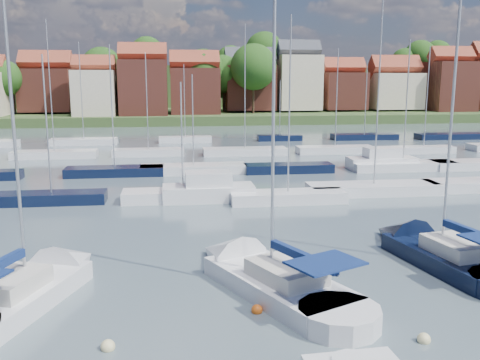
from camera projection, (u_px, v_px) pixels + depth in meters
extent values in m
plane|color=#424F5A|center=(242.00, 160.00, 61.41)|extent=(260.00, 260.00, 0.00)
cube|color=silver|center=(20.00, 300.00, 22.35)|extent=(5.17, 7.61, 1.20)
cone|color=silver|center=(74.00, 264.00, 26.55)|extent=(3.92, 4.21, 2.93)
cube|color=beige|center=(11.00, 283.00, 21.70)|extent=(2.93, 3.45, 0.70)
cylinder|color=#B2B2B7|center=(14.00, 129.00, 21.46)|extent=(0.14, 0.14, 13.01)
cube|color=silver|center=(278.00, 288.00, 23.55)|extent=(6.20, 8.37, 1.20)
cone|color=silver|center=(223.00, 257.00, 27.56)|extent=(4.51, 4.77, 3.22)
cylinder|color=silver|center=(339.00, 322.00, 20.35)|extent=(4.29, 4.29, 1.20)
cube|color=beige|center=(286.00, 272.00, 22.93)|extent=(3.41, 3.87, 0.70)
cylinder|color=#B2B2B7|center=(273.00, 111.00, 22.51)|extent=(0.14, 0.14, 14.32)
cylinder|color=#B2B2B7|center=(302.00, 260.00, 21.87)|extent=(1.92, 3.93, 0.10)
cube|color=navy|center=(303.00, 256.00, 21.85)|extent=(2.00, 3.82, 0.35)
cube|color=navy|center=(325.00, 263.00, 20.66)|extent=(3.30, 2.91, 0.08)
cube|color=black|center=(448.00, 262.00, 26.91)|extent=(4.35, 7.69, 1.20)
cone|color=black|center=(395.00, 237.00, 31.13)|extent=(3.64, 4.03, 3.02)
cube|color=beige|center=(456.00, 247.00, 26.26)|extent=(2.65, 3.37, 0.70)
cylinder|color=#B2B2B7|center=(452.00, 113.00, 25.95)|extent=(0.14, 0.14, 13.72)
cylinder|color=#B2B2B7|center=(472.00, 236.00, 25.16)|extent=(0.87, 3.97, 0.10)
cube|color=navy|center=(472.00, 233.00, 25.13)|extent=(1.03, 3.81, 0.35)
sphere|color=beige|center=(108.00, 349.00, 18.80)|extent=(0.52, 0.52, 0.52)
sphere|color=#D85914|center=(257.00, 312.00, 21.74)|extent=(0.47, 0.47, 0.47)
sphere|color=beige|center=(424.00, 342.00, 19.32)|extent=(0.48, 0.48, 0.48)
sphere|color=#D85914|center=(435.00, 245.00, 30.31)|extent=(0.42, 0.42, 0.42)
cube|color=black|center=(52.00, 199.00, 40.26)|extent=(8.01, 2.24, 1.00)
cylinder|color=#B2B2B7|center=(47.00, 125.00, 39.19)|extent=(0.12, 0.12, 10.16)
cube|color=silver|center=(183.00, 196.00, 41.16)|extent=(9.22, 2.58, 1.00)
cylinder|color=#B2B2B7|center=(182.00, 137.00, 40.28)|extent=(0.12, 0.12, 8.18)
cube|color=silver|center=(288.00, 198.00, 40.60)|extent=(8.78, 2.46, 1.00)
cylinder|color=#B2B2B7|center=(289.00, 118.00, 39.44)|extent=(0.12, 0.12, 11.06)
cube|color=silver|center=(374.00, 190.00, 43.55)|extent=(10.79, 3.02, 1.00)
cylinder|color=#B2B2B7|center=(379.00, 91.00, 42.03)|extent=(0.12, 0.12, 14.87)
cube|color=silver|center=(209.00, 194.00, 41.18)|extent=(7.00, 2.60, 1.40)
cube|color=silver|center=(208.00, 180.00, 40.97)|extent=(3.50, 2.20, 1.30)
cube|color=black|center=(115.00, 172.00, 51.51)|extent=(9.30, 2.60, 1.00)
cylinder|color=#B2B2B7|center=(112.00, 107.00, 50.31)|extent=(0.12, 0.12, 11.48)
cube|color=silver|center=(194.00, 170.00, 52.82)|extent=(10.40, 2.91, 1.00)
cylinder|color=#B2B2B7|center=(193.00, 120.00, 51.89)|extent=(0.12, 0.12, 8.77)
cube|color=black|center=(289.00, 169.00, 53.29)|extent=(8.80, 2.46, 1.00)
cylinder|color=#B2B2B7|center=(290.00, 91.00, 51.82)|extent=(0.12, 0.12, 14.33)
cube|color=silver|center=(403.00, 166.00, 54.66)|extent=(10.73, 3.00, 1.00)
cylinder|color=#B2B2B7|center=(407.00, 102.00, 53.41)|extent=(0.12, 0.12, 12.14)
cube|color=silver|center=(382.00, 164.00, 55.21)|extent=(7.00, 2.60, 1.40)
cube|color=silver|center=(382.00, 154.00, 55.00)|extent=(3.50, 2.20, 1.30)
cube|color=silver|center=(55.00, 155.00, 62.72)|extent=(9.71, 2.72, 1.00)
cylinder|color=#B2B2B7|center=(50.00, 86.00, 61.20)|extent=(0.12, 0.12, 14.88)
cube|color=silver|center=(149.00, 153.00, 64.38)|extent=(8.49, 2.38, 1.00)
cylinder|color=#B2B2B7|center=(147.00, 101.00, 63.20)|extent=(0.12, 0.12, 11.31)
cube|color=silver|center=(245.00, 152.00, 65.12)|extent=(10.16, 2.85, 1.00)
cylinder|color=#B2B2B7|center=(245.00, 87.00, 63.63)|extent=(0.12, 0.12, 14.59)
cube|color=silver|center=(335.00, 150.00, 66.66)|extent=(9.53, 2.67, 1.00)
cylinder|color=#B2B2B7|center=(337.00, 98.00, 65.42)|extent=(0.12, 0.12, 11.91)
cube|color=silver|center=(423.00, 150.00, 66.68)|extent=(7.62, 2.13, 1.00)
cylinder|color=#B2B2B7|center=(427.00, 97.00, 65.42)|extent=(0.12, 0.12, 12.13)
cube|color=silver|center=(84.00, 142.00, 74.93)|extent=(9.24, 2.59, 1.00)
cylinder|color=#B2B2B7|center=(81.00, 91.00, 73.57)|extent=(0.12, 0.12, 13.17)
cube|color=silver|center=(185.00, 140.00, 77.42)|extent=(7.57, 2.12, 1.00)
cylinder|color=#B2B2B7|center=(184.00, 101.00, 76.35)|extent=(0.12, 0.12, 10.24)
cube|color=black|center=(280.00, 138.00, 79.33)|extent=(6.58, 1.84, 1.00)
cylinder|color=#B2B2B7|center=(280.00, 108.00, 78.47)|extent=(0.12, 0.12, 8.01)
cube|color=black|center=(364.00, 137.00, 80.90)|extent=(9.92, 2.78, 1.00)
cylinder|color=#B2B2B7|center=(366.00, 97.00, 79.76)|extent=(0.12, 0.12, 10.92)
cube|color=black|center=(451.00, 137.00, 81.56)|extent=(10.55, 2.95, 1.00)
cylinder|color=#B2B2B7|center=(454.00, 95.00, 80.37)|extent=(0.12, 0.12, 11.51)
cube|color=#354C26|center=(203.00, 112.00, 136.31)|extent=(200.00, 70.00, 3.00)
cube|color=#354C26|center=(198.00, 91.00, 159.75)|extent=(200.00, 60.00, 14.00)
cube|color=brown|center=(48.00, 90.00, 112.20)|extent=(10.37, 9.97, 8.73)
cube|color=brown|center=(46.00, 63.00, 111.12)|extent=(10.57, 5.13, 5.13)
cube|color=beige|center=(95.00, 93.00, 105.10)|extent=(8.09, 8.80, 8.96)
cube|color=brown|center=(94.00, 65.00, 104.06)|extent=(8.25, 4.00, 4.00)
cube|color=brown|center=(144.00, 88.00, 106.99)|extent=(9.36, 10.17, 10.97)
cube|color=brown|center=(143.00, 54.00, 105.73)|extent=(9.54, 4.63, 4.63)
cube|color=brown|center=(195.00, 91.00, 110.10)|extent=(9.90, 8.56, 9.42)
cube|color=brown|center=(194.00, 62.00, 108.97)|extent=(10.10, 4.90, 4.90)
cube|color=brown|center=(250.00, 88.00, 116.36)|extent=(10.59, 8.93, 9.49)
cube|color=#383A42|center=(250.00, 59.00, 115.21)|extent=(10.80, 5.24, 5.24)
cube|color=beige|center=(298.00, 83.00, 116.66)|extent=(9.01, 8.61, 11.65)
cube|color=#383A42|center=(299.00, 50.00, 115.33)|extent=(9.19, 4.46, 4.46)
cube|color=brown|center=(342.00, 91.00, 119.48)|extent=(9.10, 9.34, 8.00)
cube|color=brown|center=(343.00, 67.00, 118.50)|extent=(9.28, 4.50, 4.50)
cube|color=beige|center=(393.00, 91.00, 120.57)|extent=(10.86, 9.59, 7.88)
cube|color=brown|center=(395.00, 67.00, 119.56)|extent=(11.07, 5.37, 5.37)
cube|color=brown|center=(449.00, 87.00, 119.27)|extent=(9.18, 9.96, 10.97)
cube|color=brown|center=(451.00, 56.00, 118.00)|extent=(9.36, 4.54, 4.54)
cylinder|color=#382619|center=(418.00, 80.00, 140.39)|extent=(0.50, 0.50, 4.47)
sphere|color=#2A4F18|center=(420.00, 56.00, 139.23)|extent=(8.18, 8.18, 8.18)
cylinder|color=#382619|center=(224.00, 102.00, 115.56)|extent=(0.50, 0.50, 4.46)
sphere|color=#2A4F18|center=(224.00, 74.00, 114.40)|extent=(8.15, 8.15, 8.15)
cylinder|color=#382619|center=(264.00, 80.00, 133.40)|extent=(0.50, 0.50, 5.15)
sphere|color=#2A4F18|center=(264.00, 51.00, 132.06)|extent=(9.41, 9.41, 9.41)
cylinder|color=#382619|center=(148.00, 79.00, 132.34)|extent=(0.50, 0.50, 4.56)
sphere|color=#2A4F18|center=(147.00, 54.00, 131.16)|extent=(8.34, 8.34, 8.34)
cylinder|color=#382619|center=(103.00, 100.00, 121.22)|extent=(0.50, 0.50, 5.15)
sphere|color=#2A4F18|center=(102.00, 68.00, 119.88)|extent=(9.42, 9.42, 9.42)
cylinder|color=#382619|center=(34.00, 88.00, 120.81)|extent=(0.50, 0.50, 3.42)
sphere|color=#2A4F18|center=(33.00, 67.00, 119.92)|extent=(6.26, 6.26, 6.26)
cylinder|color=#382619|center=(264.00, 102.00, 125.45)|extent=(0.50, 0.50, 3.77)
sphere|color=#2A4F18|center=(264.00, 80.00, 124.47)|extent=(6.89, 6.89, 6.89)
cylinder|color=#382619|center=(253.00, 102.00, 111.32)|extent=(0.50, 0.50, 5.21)
sphere|color=#2A4F18|center=(253.00, 67.00, 109.97)|extent=(9.53, 9.53, 9.53)
cylinder|color=#382619|center=(463.00, 103.00, 128.55)|extent=(0.50, 0.50, 2.97)
sphere|color=#2A4F18|center=(465.00, 86.00, 127.78)|extent=(5.44, 5.44, 5.44)
cylinder|color=#382619|center=(204.00, 102.00, 112.82)|extent=(0.50, 0.50, 4.84)
sphere|color=#2A4F18|center=(203.00, 70.00, 111.56)|extent=(8.85, 8.85, 8.85)
cylinder|color=#382619|center=(403.00, 81.00, 140.15)|extent=(0.50, 0.50, 3.72)
sphere|color=#2A4F18|center=(404.00, 61.00, 139.18)|extent=(6.80, 6.80, 6.80)
cylinder|color=#382619|center=(449.00, 102.00, 120.17)|extent=(0.50, 0.50, 4.05)
sphere|color=#2A4F18|center=(450.00, 78.00, 119.12)|extent=(7.40, 7.40, 7.40)
cylinder|color=#382619|center=(5.00, 106.00, 106.99)|extent=(0.50, 0.50, 4.00)
sphere|color=#2A4F18|center=(3.00, 78.00, 105.95)|extent=(7.32, 7.32, 7.32)
cylinder|color=#382619|center=(231.00, 82.00, 132.10)|extent=(0.50, 0.50, 3.93)
sphere|color=#2A4F18|center=(231.00, 60.00, 131.08)|extent=(7.19, 7.19, 7.19)
cylinder|color=#382619|center=(340.00, 102.00, 123.15)|extent=(0.50, 0.50, 3.82)
sphere|color=#2A4F18|center=(340.00, 79.00, 122.15)|extent=(6.99, 6.99, 6.99)
cylinder|color=#382619|center=(125.00, 106.00, 110.30)|extent=(0.50, 0.50, 3.48)
sphere|color=#2A4F18|center=(124.00, 83.00, 109.40)|extent=(6.37, 6.37, 6.37)
cylinder|color=#382619|center=(444.00, 103.00, 129.16)|extent=(0.50, 0.50, 2.99)
sphere|color=#2A4F18|center=(445.00, 86.00, 128.38)|extent=(5.46, 5.46, 5.46)
cylinder|color=#382619|center=(224.00, 104.00, 118.72)|extent=(0.50, 0.50, 3.25)
sphere|color=#2A4F18|center=(223.00, 84.00, 117.88)|extent=(5.94, 5.94, 5.94)
cylinder|color=#382619|center=(193.00, 105.00, 119.56)|extent=(0.50, 0.50, 2.98)
sphere|color=#2A4F18|center=(193.00, 87.00, 118.78)|extent=(5.46, 5.46, 5.46)
cylinder|color=#382619|center=(436.00, 76.00, 147.28)|extent=(0.50, 0.50, 4.29)
sphere|color=#2A4F18|center=(437.00, 55.00, 146.17)|extent=(7.84, 7.84, 7.84)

